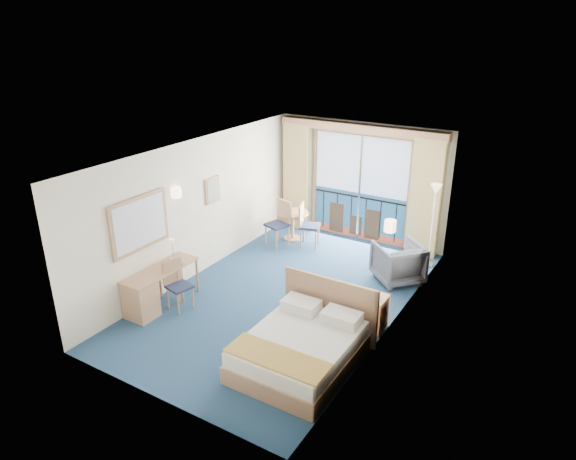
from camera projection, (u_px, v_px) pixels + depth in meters
The scene contains 22 objects.
floor at pixel (286, 296), 9.48m from camera, with size 6.50×6.50×0.00m, color navy.
room_walls at pixel (286, 205), 8.80m from camera, with size 4.04×6.54×2.72m.
balcony_door at pixel (359, 191), 11.59m from camera, with size 2.36×0.03×2.52m.
curtain_left at pixel (297, 177), 12.16m from camera, with size 0.65×0.22×2.55m, color tan.
curtain_right at pixel (426, 199), 10.68m from camera, with size 0.65×0.22×2.55m, color tan.
pelmet at pixel (361, 128), 10.95m from camera, with size 3.80×0.25×0.18m, color tan.
mirror at pixel (140, 223), 8.64m from camera, with size 0.05×1.25×0.95m.
wall_print at pixel (213, 190), 10.17m from camera, with size 0.04×0.42×0.52m.
sconce_left at pixel (176, 192), 9.23m from camera, with size 0.18×0.18×0.18m, color beige.
sconce_right at pixel (390, 226), 7.73m from camera, with size 0.18×0.18×0.18m, color beige.
bed at pixel (302, 347), 7.52m from camera, with size 1.61×1.92×1.01m.
nightstand at pixel (371, 312), 8.38m from camera, with size 0.46×0.43×0.60m, color tan.
phone at pixel (374, 295), 8.23m from camera, with size 0.16×0.13×0.07m, color white.
armchair at pixel (398, 262), 9.90m from camera, with size 0.83×0.85×0.78m, color #424551.
floor_lamp at pixel (434, 205), 10.16m from camera, with size 0.24×0.24×1.76m.
desk at pixel (145, 294), 8.76m from camera, with size 0.51×1.47×0.69m.
desk_chair at pixel (177, 281), 8.94m from camera, with size 0.47×0.46×0.89m.
folder at pixel (172, 264), 9.13m from camera, with size 0.32×0.24×0.03m, color black.
desk_lamp at pixel (172, 245), 9.17m from camera, with size 0.11×0.11×0.40m.
round_table at pixel (293, 219), 11.77m from camera, with size 0.73×0.73×0.66m.
table_chair_a at pixel (306, 222), 11.42m from camera, with size 0.54×0.53×0.98m.
table_chair_b at pixel (280, 220), 11.45m from camera, with size 0.56×0.56×1.03m.
Camera 1 is at (4.33, -7.09, 4.73)m, focal length 32.00 mm.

